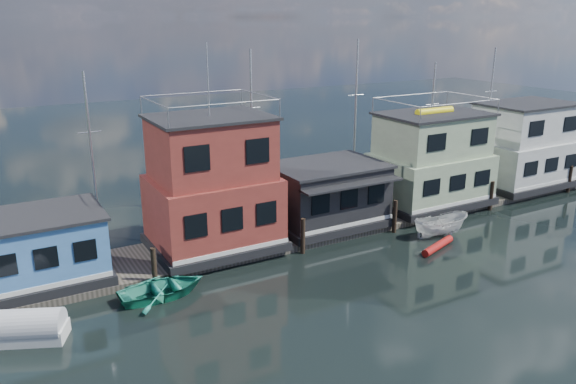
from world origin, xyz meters
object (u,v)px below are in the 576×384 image
houseboat_dark (327,194)px  red_kayak (438,246)px  houseboat_white (523,146)px  dinghy_white (438,224)px  houseboat_red (212,187)px  motorboat (441,225)px  dinghy_teal (163,288)px  tarp_runabout (21,329)px  houseboat_green (431,161)px  houseboat_blue (41,248)px

houseboat_dark → red_kayak: houseboat_dark is taller
houseboat_white → dinghy_white: houseboat_white is taller
houseboat_red → houseboat_dark: bearing=-0.1°
houseboat_red → houseboat_white: 27.01m
red_kayak → motorboat: bearing=23.8°
houseboat_white → dinghy_teal: 31.88m
houseboat_white → dinghy_white: 13.97m
houseboat_dark → tarp_runabout: size_ratio=1.83×
houseboat_green → dinghy_white: 5.97m
tarp_runabout → houseboat_white: bearing=31.4°
houseboat_dark → motorboat: houseboat_dark is taller
tarp_runabout → dinghy_white: tarp_runabout is taller
houseboat_white → dinghy_teal: bearing=-172.7°
houseboat_dark → dinghy_teal: houseboat_dark is taller
houseboat_dark → red_kayak: 7.79m
houseboat_white → tarp_runabout: (-38.09, -4.92, -2.96)m
houseboat_blue → red_kayak: houseboat_blue is taller
red_kayak → motorboat: motorboat is taller
motorboat → dinghy_teal: bearing=98.3°
houseboat_red → red_kayak: 14.08m
houseboat_green → tarp_runabout: houseboat_green is taller
houseboat_white → houseboat_green: bearing=180.0°
houseboat_white → motorboat: houseboat_white is taller
houseboat_white → tarp_runabout: bearing=-172.6°
houseboat_red → red_kayak: houseboat_red is taller
tarp_runabout → motorboat: size_ratio=1.06×
houseboat_blue → houseboat_red: (9.50, 0.00, 1.90)m
houseboat_blue → houseboat_green: 26.53m
dinghy_teal → motorboat: motorboat is taller
houseboat_green → red_kayak: 8.78m
houseboat_blue → dinghy_white: (23.52, -4.23, -1.64)m
houseboat_blue → tarp_runabout: bearing=-108.0°
houseboat_white → houseboat_dark: bearing=-179.9°
red_kayak → tarp_runabout: size_ratio=0.79×
dinghy_white → motorboat: bearing=125.5°
houseboat_dark → tarp_runabout: houseboat_dark is taller
dinghy_teal → houseboat_dark: bearing=-74.7°
houseboat_dark → dinghy_white: (6.02, -4.21, -1.86)m
houseboat_red → houseboat_green: bearing=0.0°
dinghy_teal → houseboat_blue: bearing=48.9°
houseboat_blue → dinghy_teal: bearing=-38.6°
dinghy_white → houseboat_dark: bearing=34.5°
red_kayak → dinghy_teal: size_ratio=0.72×
dinghy_teal → houseboat_green: bearing=-81.9°
houseboat_dark → red_kayak: size_ratio=2.33×
houseboat_blue → dinghy_white: bearing=-10.2°
houseboat_dark → motorboat: 7.58m
houseboat_white → motorboat: bearing=-160.2°
motorboat → houseboat_red: bearing=81.3°
houseboat_white → red_kayak: houseboat_white is taller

